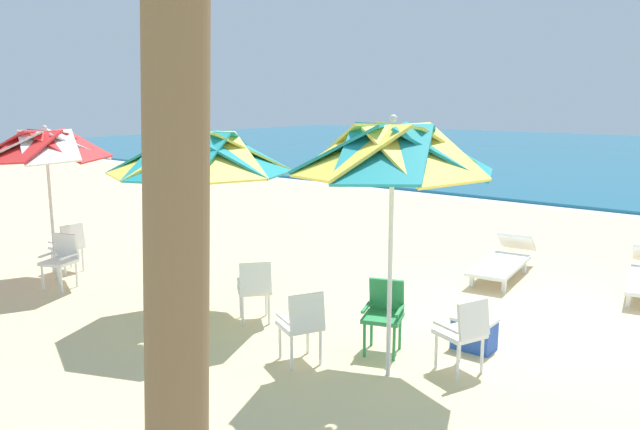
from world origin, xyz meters
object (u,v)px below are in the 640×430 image
plastic_chair_1 (464,330)px  plastic_chair_3 (255,287)px  beach_umbrella_1 (200,154)px  beach_umbrella_2 (46,147)px  plastic_chair_5 (61,258)px  cooler_box (474,333)px  plastic_chair_4 (69,244)px  sun_lounger_1 (503,261)px  plastic_chair_2 (302,322)px  plastic_chair_0 (384,311)px  beach_umbrella_0 (393,153)px  palm_tree_1 (168,72)px

plastic_chair_1 → plastic_chair_3: bearing=-174.4°
beach_umbrella_1 → beach_umbrella_2: bearing=-173.6°
plastic_chair_3 → plastic_chair_5: 3.59m
beach_umbrella_1 → plastic_chair_5: beach_umbrella_1 is taller
cooler_box → plastic_chair_4: bearing=-170.2°
plastic_chair_3 → cooler_box: size_ratio=1.73×
plastic_chair_4 → sun_lounger_1: 7.45m
plastic_chair_2 → plastic_chair_0: bearing=59.3°
beach_umbrella_0 → beach_umbrella_1: beach_umbrella_0 is taller
plastic_chair_0 → plastic_chair_5: same height
plastic_chair_1 → plastic_chair_5: size_ratio=1.00×
plastic_chair_0 → plastic_chair_3: (-1.88, -0.26, 0.00)m
beach_umbrella_0 → cooler_box: (0.43, 1.26, -2.23)m
palm_tree_1 → cooler_box: palm_tree_1 is taller
beach_umbrella_2 → palm_tree_1: size_ratio=0.54×
beach_umbrella_0 → plastic_chair_2: (-0.93, -0.35, -1.94)m
beach_umbrella_0 → plastic_chair_3: 3.01m
plastic_chair_5 → palm_tree_1: 8.51m
plastic_chair_0 → plastic_chair_5: bearing=-169.1°
beach_umbrella_0 → sun_lounger_1: beach_umbrella_0 is taller
plastic_chair_0 → plastic_chair_2: (-0.53, -0.89, 0.00)m
palm_tree_1 → plastic_chair_1: bearing=101.2°
beach_umbrella_1 → plastic_chair_3: beach_umbrella_1 is taller
beach_umbrella_1 → beach_umbrella_2: size_ratio=1.03×
plastic_chair_2 → beach_umbrella_2: size_ratio=0.34×
plastic_chair_5 → palm_tree_1: (7.31, -3.50, 2.58)m
plastic_chair_2 → palm_tree_1: 5.11m
plastic_chair_3 → plastic_chair_4: bearing=-177.0°
beach_umbrella_2 → palm_tree_1: palm_tree_1 is taller
plastic_chair_0 → sun_lounger_1: bearing=91.7°
beach_umbrella_0 → beach_umbrella_2: (-6.28, -0.34, -0.22)m
plastic_chair_2 → plastic_chair_5: (-4.86, -0.15, 0.00)m
palm_tree_1 → beach_umbrella_2: bearing=154.9°
plastic_chair_2 → plastic_chair_4: (-5.60, 0.40, 0.00)m
beach_umbrella_2 → beach_umbrella_0: bearing=3.1°
plastic_chair_1 → plastic_chair_5: bearing=-170.6°
beach_umbrella_1 → beach_umbrella_0: bearing=-0.5°
beach_umbrella_1 → plastic_chair_5: 3.34m
cooler_box → plastic_chair_2: bearing=-130.1°
beach_umbrella_0 → beach_umbrella_2: bearing=-176.9°
plastic_chair_5 → palm_tree_1: palm_tree_1 is taller
beach_umbrella_2 → plastic_chair_5: bearing=-17.7°
plastic_chair_1 → plastic_chair_3: size_ratio=1.00×
beach_umbrella_1 → plastic_chair_3: (0.72, 0.25, -1.76)m
plastic_chair_0 → cooler_box: plastic_chair_0 is taller
plastic_chair_0 → palm_tree_1: 5.57m
plastic_chair_0 → plastic_chair_3: size_ratio=1.00×
beach_umbrella_2 → cooler_box: (6.71, 1.60, -2.01)m
plastic_chair_1 → cooler_box: plastic_chair_1 is taller
plastic_chair_1 → beach_umbrella_2: beach_umbrella_2 is taller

